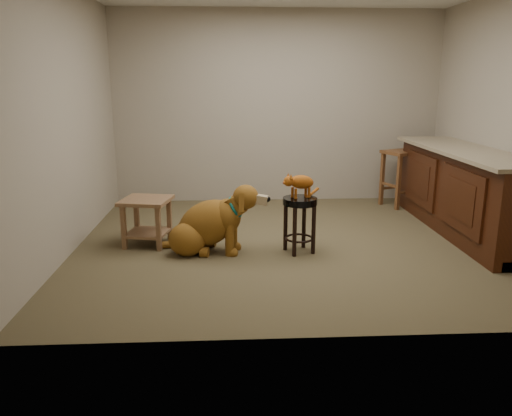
{
  "coord_description": "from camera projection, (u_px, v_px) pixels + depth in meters",
  "views": [
    {
      "loc": [
        -0.67,
        -4.98,
        1.66
      ],
      "look_at": [
        -0.42,
        -0.25,
        0.45
      ],
      "focal_mm": 35.0,
      "sensor_mm": 36.0,
      "label": 1
    }
  ],
  "objects": [
    {
      "name": "cabinet_run",
      "position": [
        465.0,
        194.0,
        5.54
      ],
      "size": [
        0.7,
        2.56,
        0.94
      ],
      "color": "#3E1B0B",
      "rests_on": "ground"
    },
    {
      "name": "wood_stool",
      "position": [
        400.0,
        178.0,
        6.73
      ],
      "size": [
        0.53,
        0.53,
        0.75
      ],
      "rotation": [
        0.0,
        0.0,
        0.4
      ],
      "color": "brown",
      "rests_on": "ground"
    },
    {
      "name": "side_table",
      "position": [
        147.0,
        215.0,
        5.14
      ],
      "size": [
        0.55,
        0.55,
        0.49
      ],
      "rotation": [
        0.0,
        0.0,
        -0.19
      ],
      "color": "brown",
      "rests_on": "ground"
    },
    {
      "name": "floor",
      "position": [
        294.0,
        243.0,
        5.26
      ],
      "size": [
        4.5,
        4.0,
        0.01
      ],
      "primitive_type": "cube",
      "color": "brown",
      "rests_on": "ground"
    },
    {
      "name": "golden_retriever",
      "position": [
        209.0,
        225.0,
        4.94
      ],
      "size": [
        1.14,
        0.63,
        0.74
      ],
      "rotation": [
        0.0,
        0.0,
        -0.19
      ],
      "color": "brown",
      "rests_on": "ground"
    },
    {
      "name": "room_shell",
      "position": [
        298.0,
        79.0,
        4.85
      ],
      "size": [
        4.54,
        4.04,
        2.62
      ],
      "color": "#A09481",
      "rests_on": "ground"
    },
    {
      "name": "padded_stool",
      "position": [
        300.0,
        214.0,
        4.9
      ],
      "size": [
        0.36,
        0.36,
        0.55
      ],
      "rotation": [
        0.0,
        0.0,
        0.33
      ],
      "color": "black",
      "rests_on": "ground"
    },
    {
      "name": "tabby_kitten",
      "position": [
        299.0,
        183.0,
        4.82
      ],
      "size": [
        0.39,
        0.26,
        0.27
      ],
      "rotation": [
        0.0,
        0.0,
        0.33
      ],
      "color": "#93450E",
      "rests_on": "padded_stool"
    }
  ]
}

